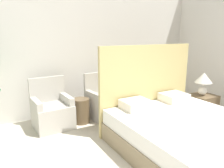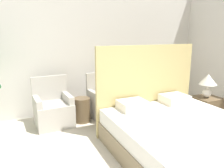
# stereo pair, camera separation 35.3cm
# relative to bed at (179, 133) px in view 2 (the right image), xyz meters

# --- Properties ---
(wall_back) EXTENTS (10.00, 0.06, 2.90)m
(wall_back) POSITION_rel_bed_xyz_m (-0.73, 2.36, 1.14)
(wall_back) COLOR silver
(wall_back) RESTS_ON ground_plane
(bed) EXTENTS (1.91, 2.02, 1.53)m
(bed) POSITION_rel_bed_xyz_m (0.00, 0.00, 0.00)
(bed) COLOR #8C7A5B
(bed) RESTS_ON ground_plane
(armchair_near_window_left) EXTENTS (0.71, 0.64, 0.92)m
(armchair_near_window_left) POSITION_rel_bed_xyz_m (-1.52, 1.75, -0.02)
(armchair_near_window_left) COLOR #B7B2A8
(armchair_near_window_left) RESTS_ON ground_plane
(armchair_near_window_right) EXTENTS (0.73, 0.67, 0.92)m
(armchair_near_window_right) POSITION_rel_bed_xyz_m (-0.43, 1.75, -0.02)
(armchair_near_window_right) COLOR #B7B2A8
(armchair_near_window_right) RESTS_ON ground_plane
(nightstand) EXTENTS (0.48, 0.45, 0.51)m
(nightstand) POSITION_rel_bed_xyz_m (1.26, 0.68, -0.05)
(nightstand) COLOR brown
(nightstand) RESTS_ON ground_plane
(table_lamp) EXTENTS (0.34, 0.34, 0.46)m
(table_lamp) POSITION_rel_bed_xyz_m (1.24, 0.69, 0.51)
(table_lamp) COLOR white
(table_lamp) RESTS_ON nightstand
(side_table) EXTENTS (0.32, 0.32, 0.49)m
(side_table) POSITION_rel_bed_xyz_m (-0.98, 1.70, -0.06)
(side_table) COLOR brown
(side_table) RESTS_ON ground_plane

